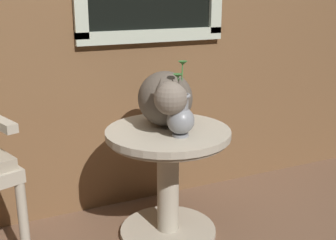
% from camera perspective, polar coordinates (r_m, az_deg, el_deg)
% --- Properties ---
extents(wicker_side_table, '(0.62, 0.62, 0.58)m').
position_cam_1_polar(wicker_side_table, '(2.21, 0.00, -5.95)').
color(wicker_side_table, '#B2A893').
rests_on(wicker_side_table, ground_plane).
extents(cat, '(0.35, 0.60, 0.28)m').
position_cam_1_polar(cat, '(2.16, -0.30, 2.84)').
color(cat, brown).
rests_on(cat, wicker_side_table).
extents(pewter_vase_with_ivy, '(0.13, 0.13, 0.35)m').
position_cam_1_polar(pewter_vase_with_ivy, '(2.02, 1.67, 0.50)').
color(pewter_vase_with_ivy, gray).
rests_on(pewter_vase_with_ivy, wicker_side_table).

